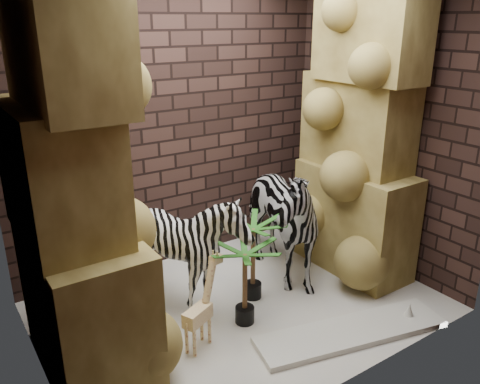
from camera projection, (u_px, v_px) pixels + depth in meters
floor at (242, 306)px, 4.53m from camera, size 3.50×3.50×0.00m
wall_back at (174, 125)px, 4.99m from camera, size 3.50×0.00×3.50m
wall_front at (354, 194)px, 3.04m from camera, size 3.50×0.00×3.50m
wall_left at (16, 191)px, 3.10m from camera, size 0.00×3.00×3.00m
wall_right at (384, 126)px, 4.94m from camera, size 0.00×3.00×3.00m
rock_pillar_left at (72, 181)px, 3.28m from camera, size 0.68×1.30×3.00m
rock_pillar_right at (361, 130)px, 4.77m from camera, size 0.58×1.25×3.00m
zebra_right at (273, 207)px, 4.83m from camera, size 0.89×1.39×1.53m
zebra_left at (187, 255)px, 4.32m from camera, size 1.31×1.45×1.09m
giraffe_toy at (197, 306)px, 3.83m from camera, size 0.43×0.29×0.79m
palm_front at (253, 259)px, 4.55m from camera, size 0.36×0.36×0.82m
palm_back at (245, 284)px, 4.17m from camera, size 0.36×0.36×0.77m
surfboard at (351, 332)px, 4.12m from camera, size 1.74×0.80×0.05m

